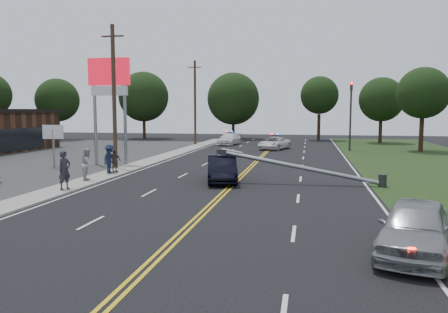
% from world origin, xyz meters
% --- Properties ---
extents(ground, '(120.00, 120.00, 0.00)m').
position_xyz_m(ground, '(0.00, 0.00, 0.00)').
color(ground, black).
rests_on(ground, ground).
extents(sidewalk, '(1.80, 70.00, 0.12)m').
position_xyz_m(sidewalk, '(-8.40, 10.00, 0.06)').
color(sidewalk, gray).
rests_on(sidewalk, ground).
extents(centerline_yellow, '(0.36, 80.00, 0.00)m').
position_xyz_m(centerline_yellow, '(0.00, 10.00, 0.01)').
color(centerline_yellow, gold).
rests_on(centerline_yellow, ground).
extents(pylon_sign, '(3.20, 0.35, 8.00)m').
position_xyz_m(pylon_sign, '(-10.50, 14.00, 6.00)').
color(pylon_sign, gray).
rests_on(pylon_sign, ground).
extents(small_sign, '(1.60, 0.14, 3.10)m').
position_xyz_m(small_sign, '(-14.00, 12.00, 2.33)').
color(small_sign, gray).
rests_on(small_sign, ground).
extents(traffic_signal, '(0.28, 0.41, 7.05)m').
position_xyz_m(traffic_signal, '(8.30, 30.00, 4.21)').
color(traffic_signal, '#2D2D30').
rests_on(traffic_signal, ground).
extents(fallen_streetlight, '(9.36, 0.44, 1.91)m').
position_xyz_m(fallen_streetlight, '(4.19, 8.00, 0.92)').
color(fallen_streetlight, '#2D2D30').
rests_on(fallen_streetlight, ground).
extents(utility_pole_mid, '(1.60, 0.28, 10.00)m').
position_xyz_m(utility_pole_mid, '(-9.20, 12.00, 5.08)').
color(utility_pole_mid, '#382619').
rests_on(utility_pole_mid, ground).
extents(utility_pole_far, '(1.60, 0.28, 10.00)m').
position_xyz_m(utility_pole_far, '(-9.20, 34.00, 5.08)').
color(utility_pole_far, '#382619').
rests_on(utility_pole_far, ground).
extents(tree_4, '(6.00, 6.00, 8.61)m').
position_xyz_m(tree_4, '(-30.48, 39.33, 5.59)').
color(tree_4, black).
rests_on(tree_4, ground).
extents(tree_5, '(7.29, 7.29, 9.82)m').
position_xyz_m(tree_5, '(-19.80, 44.62, 6.16)').
color(tree_5, black).
rests_on(tree_5, ground).
extents(tree_6, '(7.60, 7.60, 9.65)m').
position_xyz_m(tree_6, '(-6.79, 46.73, 5.85)').
color(tree_6, black).
rests_on(tree_6, ground).
extents(tree_7, '(5.22, 5.22, 8.88)m').
position_xyz_m(tree_7, '(5.48, 45.78, 6.25)').
color(tree_7, black).
rests_on(tree_7, ground).
extents(tree_8, '(5.60, 5.60, 8.34)m').
position_xyz_m(tree_8, '(13.07, 41.81, 5.52)').
color(tree_8, black).
rests_on(tree_8, ground).
extents(tree_9, '(5.14, 5.14, 8.46)m').
position_xyz_m(tree_9, '(15.29, 30.47, 5.87)').
color(tree_9, black).
rests_on(tree_9, ground).
extents(crashed_sedan, '(2.62, 4.92, 1.54)m').
position_xyz_m(crashed_sedan, '(-0.79, 8.14, 0.77)').
color(crashed_sedan, black).
rests_on(crashed_sedan, ground).
extents(waiting_sedan, '(3.14, 5.00, 1.59)m').
position_xyz_m(waiting_sedan, '(7.18, -3.52, 0.79)').
color(waiting_sedan, gray).
rests_on(waiting_sedan, ground).
extents(emergency_a, '(3.62, 5.18, 1.31)m').
position_xyz_m(emergency_a, '(0.56, 30.14, 0.66)').
color(emergency_a, silver).
rests_on(emergency_a, ground).
extents(emergency_b, '(2.68, 5.11, 1.41)m').
position_xyz_m(emergency_b, '(-5.35, 35.48, 0.71)').
color(emergency_b, white).
rests_on(emergency_b, ground).
extents(bystander_a, '(0.70, 0.85, 1.99)m').
position_xyz_m(bystander_a, '(-8.04, 3.51, 1.12)').
color(bystander_a, '#292932').
rests_on(bystander_a, sidewalk).
extents(bystander_b, '(0.96, 1.08, 1.85)m').
position_xyz_m(bystander_b, '(-8.40, 6.55, 1.05)').
color(bystander_b, '#A3A4A8').
rests_on(bystander_b, sidewalk).
extents(bystander_c, '(0.85, 1.28, 1.85)m').
position_xyz_m(bystander_c, '(-8.37, 9.35, 1.05)').
color(bystander_c, '#17203A').
rests_on(bystander_c, sidewalk).
extents(bystander_d, '(0.80, 0.96, 1.53)m').
position_xyz_m(bystander_d, '(-8.29, 9.85, 0.88)').
color(bystander_d, '#564A45').
rests_on(bystander_d, sidewalk).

